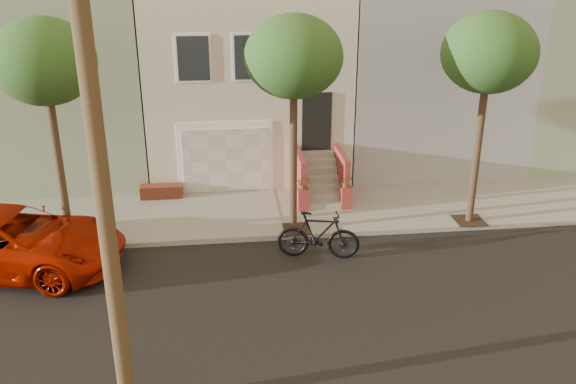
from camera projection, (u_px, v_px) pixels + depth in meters
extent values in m
plane|color=black|center=(272.00, 306.00, 14.82)|extent=(90.00, 90.00, 0.00)
cube|color=gray|center=(257.00, 214.00, 19.72)|extent=(40.00, 3.70, 0.15)
cube|color=beige|center=(245.00, 68.00, 23.77)|extent=(7.00, 8.00, 7.00)
cube|color=gray|center=(64.00, 72.00, 23.04)|extent=(6.50, 8.00, 7.00)
cube|color=gray|center=(415.00, 65.00, 24.49)|extent=(6.50, 8.00, 7.00)
cube|color=gray|center=(569.00, 61.00, 25.19)|extent=(6.50, 8.00, 7.00)
cube|color=white|center=(226.00, 157.00, 20.85)|extent=(3.20, 0.12, 2.50)
cube|color=silver|center=(226.00, 160.00, 20.83)|extent=(2.90, 0.06, 2.20)
cube|color=gray|center=(229.00, 212.00, 19.59)|extent=(3.20, 3.70, 0.02)
cube|color=brown|center=(162.00, 191.00, 20.70)|extent=(1.40, 0.45, 0.44)
cube|color=black|center=(317.00, 122.00, 20.70)|extent=(1.00, 0.06, 2.00)
cube|color=#3F4751|center=(193.00, 58.00, 19.45)|extent=(1.00, 0.06, 1.40)
cube|color=white|center=(193.00, 58.00, 19.47)|extent=(1.15, 0.05, 1.55)
cube|color=#3F4751|center=(250.00, 57.00, 19.64)|extent=(1.00, 0.06, 1.40)
cube|color=white|center=(250.00, 57.00, 19.66)|extent=(1.15, 0.05, 1.55)
cube|color=#3F4751|center=(306.00, 56.00, 19.83)|extent=(1.00, 0.06, 1.40)
cube|color=white|center=(306.00, 56.00, 19.85)|extent=(1.15, 0.05, 1.55)
cube|color=gray|center=(324.00, 205.00, 19.91)|extent=(1.20, 0.28, 0.20)
cube|color=gray|center=(323.00, 196.00, 20.10)|extent=(1.20, 0.28, 0.20)
cube|color=gray|center=(322.00, 187.00, 20.28)|extent=(1.20, 0.28, 0.20)
cube|color=gray|center=(320.00, 179.00, 20.46)|extent=(1.20, 0.28, 0.20)
cube|color=gray|center=(319.00, 170.00, 20.65)|extent=(1.20, 0.28, 0.20)
cube|color=gray|center=(318.00, 162.00, 20.83)|extent=(1.20, 0.28, 0.20)
cube|color=gray|center=(317.00, 154.00, 21.01)|extent=(1.20, 0.28, 0.20)
cube|color=#963331|center=(300.00, 177.00, 20.35)|extent=(0.18, 1.96, 1.60)
cube|color=#963331|center=(341.00, 175.00, 20.50)|extent=(0.18, 1.96, 1.60)
cube|color=#963331|center=(303.00, 199.00, 19.71)|extent=(0.35, 0.35, 0.70)
imported|color=#254B1A|center=(303.00, 183.00, 19.49)|extent=(0.40, 0.35, 0.45)
cube|color=#963331|center=(346.00, 198.00, 19.86)|extent=(0.35, 0.35, 0.70)
imported|color=#254B1A|center=(347.00, 181.00, 19.64)|extent=(0.41, 0.35, 0.45)
cube|color=#2D2116|center=(71.00, 240.00, 17.76)|extent=(0.90, 0.90, 0.02)
cylinder|color=#3C2A1B|center=(60.00, 172.00, 16.98)|extent=(0.22, 0.22, 4.20)
ellipsoid|color=#254B1A|center=(44.00, 61.00, 15.84)|extent=(2.70, 2.57, 2.29)
cube|color=#2D2116|center=(293.00, 229.00, 18.46)|extent=(0.90, 0.90, 0.02)
cylinder|color=#3C2A1B|center=(293.00, 163.00, 17.67)|extent=(0.22, 0.22, 4.20)
ellipsoid|color=#254B1A|center=(294.00, 56.00, 16.53)|extent=(2.70, 2.57, 2.29)
cube|color=#2D2116|center=(469.00, 220.00, 19.05)|extent=(0.90, 0.90, 0.02)
cylinder|color=#3C2A1B|center=(477.00, 156.00, 18.26)|extent=(0.22, 0.22, 4.20)
ellipsoid|color=#254B1A|center=(489.00, 53.00, 17.12)|extent=(2.70, 2.57, 2.29)
cylinder|color=#4B3823|center=(98.00, 156.00, 9.68)|extent=(0.30, 0.30, 10.00)
imported|color=#A41400|center=(11.00, 241.00, 16.24)|extent=(6.38, 3.98, 1.65)
imported|color=black|center=(318.00, 235.00, 16.87)|extent=(2.37, 1.11, 1.37)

